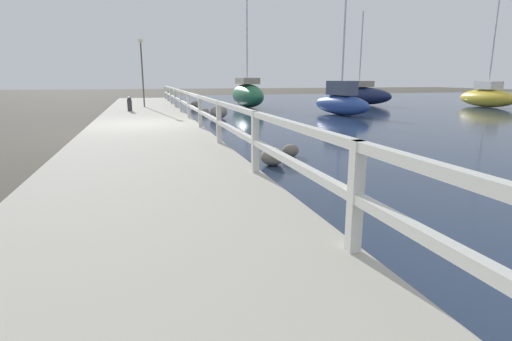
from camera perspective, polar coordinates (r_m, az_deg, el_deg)
ground_plane at (r=13.12m, az=-15.52°, el=5.05°), size 120.00×120.00×0.00m
dock_walkway at (r=13.10m, az=-15.56°, el=5.76°), size 3.30×36.00×0.33m
railing at (r=13.12m, az=-8.91°, el=9.55°), size 0.10×32.50×0.91m
boulder_downstream at (r=8.94m, az=4.96°, el=2.86°), size 0.37×0.33×0.28m
boulder_far_strip at (r=17.65m, az=-5.39°, el=8.33°), size 0.78×0.70×0.58m
boulder_mid_strip at (r=19.75m, az=-7.35°, el=8.38°), size 0.42×0.38×0.32m
boulder_near_dock at (r=8.00m, az=2.41°, el=2.02°), size 0.49×0.44×0.37m
boulder_upstream at (r=23.99m, az=-8.66°, el=9.27°), size 0.58×0.52×0.44m
mooring_bollard at (r=18.29m, az=-17.61°, el=9.02°), size 0.20×0.20×0.60m
dock_lamp at (r=20.90m, az=-16.02°, el=14.77°), size 0.22×0.22×3.28m
sailboat_green at (r=24.88m, az=-1.26°, el=10.83°), size 1.44×5.31×6.62m
sailboat_navy at (r=28.18m, az=14.44°, el=10.44°), size 3.30×5.32×5.97m
sailboat_blue at (r=19.83m, az=12.06°, el=9.61°), size 1.67×4.05×5.76m
sailboat_yellow at (r=28.69m, az=30.11°, el=9.14°), size 1.40×4.20×8.06m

